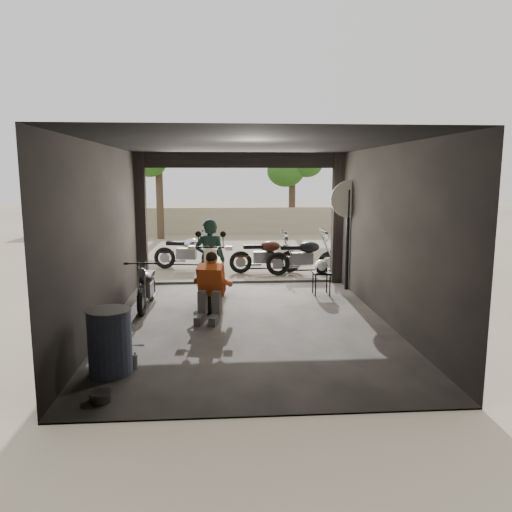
{
  "coord_description": "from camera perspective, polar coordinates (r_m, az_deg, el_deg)",
  "views": [
    {
      "loc": [
        -0.51,
        -8.69,
        2.69
      ],
      "look_at": [
        0.17,
        0.6,
        1.16
      ],
      "focal_mm": 35.0,
      "sensor_mm": 36.0,
      "label": 1
    }
  ],
  "objects": [
    {
      "name": "main_bike",
      "position": [
        10.43,
        -4.7,
        -1.92
      ],
      "size": [
        1.07,
        2.07,
        1.32
      ],
      "primitive_type": null,
      "rotation": [
        0.0,
        0.0,
        -0.13
      ],
      "color": "white",
      "rests_on": "ground"
    },
    {
      "name": "outside_bike_a",
      "position": [
        14.36,
        -7.77,
        0.83
      ],
      "size": [
        1.83,
        0.99,
        1.18
      ],
      "primitive_type": null,
      "rotation": [
        0.0,
        0.0,
        1.41
      ],
      "color": "black",
      "rests_on": "ground"
    },
    {
      "name": "left_bike",
      "position": [
        10.31,
        -12.42,
        -3.09
      ],
      "size": [
        0.65,
        1.52,
        1.02
      ],
      "primitive_type": null,
      "rotation": [
        0.0,
        0.0,
        -0.02
      ],
      "color": "black",
      "rests_on": "ground"
    },
    {
      "name": "sign_post",
      "position": [
        11.66,
        10.51,
        4.5
      ],
      "size": [
        0.85,
        0.08,
        2.56
      ],
      "rotation": [
        0.0,
        0.0,
        -0.17
      ],
      "color": "black",
      "rests_on": "ground"
    },
    {
      "name": "helmet",
      "position": [
        11.17,
        7.44,
        -1.14
      ],
      "size": [
        0.38,
        0.39,
        0.28
      ],
      "primitive_type": "ellipsoid",
      "rotation": [
        0.0,
        0.0,
        0.31
      ],
      "color": "white",
      "rests_on": "stool"
    },
    {
      "name": "oil_drum",
      "position": [
        7.08,
        -16.35,
        -9.49
      ],
      "size": [
        0.59,
        0.59,
        0.9
      ],
      "primitive_type": "cylinder",
      "rotation": [
        0.0,
        0.0,
        0.02
      ],
      "color": "#455274",
      "rests_on": "ground"
    },
    {
      "name": "tree_left",
      "position": [
        21.38,
        -11.14,
        12.63
      ],
      "size": [
        2.2,
        2.2,
        5.6
      ],
      "color": "#382B1E",
      "rests_on": "ground"
    },
    {
      "name": "garage",
      "position": [
        9.36,
        -1.03,
        0.65
      ],
      "size": [
        7.0,
        7.13,
        3.2
      ],
      "color": "#2D2B28",
      "rests_on": "ground"
    },
    {
      "name": "boundary_wall",
      "position": [
        22.79,
        -2.89,
        4.05
      ],
      "size": [
        18.0,
        0.3,
        1.2
      ],
      "primitive_type": "cube",
      "color": "gray",
      "rests_on": "ground"
    },
    {
      "name": "rider",
      "position": [
        10.71,
        -5.27,
        -0.44
      ],
      "size": [
        0.67,
        0.47,
        1.76
      ],
      "primitive_type": "imported",
      "rotation": [
        0.0,
        0.0,
        3.07
      ],
      "color": "#162C26",
      "rests_on": "ground"
    },
    {
      "name": "outside_bike_c",
      "position": [
        13.44,
        5.51,
        0.34
      ],
      "size": [
        1.8,
        0.8,
        1.2
      ],
      "primitive_type": null,
      "rotation": [
        0.0,
        0.0,
        1.61
      ],
      "color": "black",
      "rests_on": "ground"
    },
    {
      "name": "outside_bike_b",
      "position": [
        13.67,
        1.09,
        0.46
      ],
      "size": [
        1.74,
        0.75,
        1.17
      ],
      "primitive_type": null,
      "rotation": [
        0.0,
        0.0,
        1.59
      ],
      "color": "#411C0F",
      "rests_on": "ground"
    },
    {
      "name": "mechanic",
      "position": [
        9.19,
        -5.34,
        -3.76
      ],
      "size": [
        0.8,
        0.97,
        1.23
      ],
      "primitive_type": null,
      "rotation": [
        0.0,
        0.0,
        -0.22
      ],
      "color": "#CB511B",
      "rests_on": "ground"
    },
    {
      "name": "stool",
      "position": [
        11.24,
        7.49,
        -2.2
      ],
      "size": [
        0.39,
        0.39,
        0.53
      ],
      "rotation": [
        0.0,
        0.0,
        0.24
      ],
      "color": "black",
      "rests_on": "ground"
    },
    {
      "name": "ground",
      "position": [
        9.11,
        -0.81,
        -7.84
      ],
      "size": [
        80.0,
        80.0,
        0.0
      ],
      "primitive_type": "plane",
      "color": "#7A6D56",
      "rests_on": "ground"
    },
    {
      "name": "tree_right",
      "position": [
        22.95,
        4.2,
        11.47
      ],
      "size": [
        2.2,
        2.2,
        5.0
      ],
      "color": "#382B1E",
      "rests_on": "ground"
    }
  ]
}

